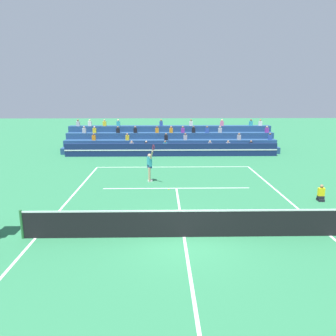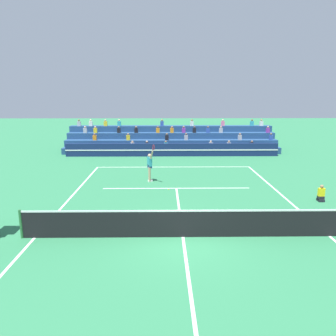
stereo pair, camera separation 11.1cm
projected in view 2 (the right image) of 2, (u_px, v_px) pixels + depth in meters
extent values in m
plane|color=#2D7A4C|center=(183.00, 237.00, 12.18)|extent=(120.00, 120.00, 0.00)
cube|color=white|center=(173.00, 167.00, 23.78)|extent=(11.00, 0.10, 0.01)
cube|color=white|center=(35.00, 238.00, 12.11)|extent=(0.10, 23.80, 0.01)
cube|color=white|center=(329.00, 236.00, 12.25)|extent=(0.10, 23.80, 0.01)
cube|color=white|center=(176.00, 188.00, 18.44)|extent=(8.25, 0.10, 0.01)
cube|color=white|center=(183.00, 237.00, 12.18)|extent=(0.10, 12.85, 0.01)
cylinder|color=#2D6B38|center=(21.00, 224.00, 11.98)|extent=(0.10, 0.10, 1.10)
cube|color=black|center=(183.00, 224.00, 12.07)|extent=(11.90, 0.02, 1.00)
cube|color=white|center=(183.00, 211.00, 11.95)|extent=(11.90, 0.04, 0.06)
cube|color=navy|center=(172.00, 150.00, 27.77)|extent=(18.00, 0.24, 1.10)
cube|color=white|center=(172.00, 150.00, 27.64)|extent=(18.00, 0.02, 0.10)
cube|color=navy|center=(172.00, 150.00, 29.07)|extent=(19.27, 0.95, 0.55)
cube|color=black|center=(147.00, 145.00, 28.77)|extent=(0.32, 0.22, 0.44)
sphere|color=beige|center=(147.00, 142.00, 28.70)|extent=(0.18, 0.18, 0.18)
cube|color=black|center=(252.00, 145.00, 28.89)|extent=(0.32, 0.22, 0.44)
sphere|color=#9E7051|center=(252.00, 142.00, 28.82)|extent=(0.18, 0.18, 0.18)
cube|color=#B2B2B7|center=(211.00, 145.00, 28.84)|extent=(0.32, 0.22, 0.44)
sphere|color=beige|center=(211.00, 142.00, 28.77)|extent=(0.18, 0.18, 0.18)
cube|color=silver|center=(133.00, 145.00, 28.75)|extent=(0.32, 0.22, 0.44)
sphere|color=tan|center=(132.00, 142.00, 28.68)|extent=(0.18, 0.18, 0.18)
cube|color=teal|center=(166.00, 145.00, 28.79)|extent=(0.32, 0.22, 0.44)
sphere|color=#9E7051|center=(166.00, 142.00, 28.72)|extent=(0.18, 0.18, 0.18)
cube|color=#B2B2B7|center=(229.00, 145.00, 28.86)|extent=(0.32, 0.22, 0.44)
sphere|color=tan|center=(229.00, 142.00, 28.79)|extent=(0.18, 0.18, 0.18)
cube|color=navy|center=(171.00, 146.00, 29.94)|extent=(19.27, 0.95, 1.10)
cube|color=orange|center=(95.00, 138.00, 29.51)|extent=(0.32, 0.22, 0.44)
sphere|color=brown|center=(95.00, 134.00, 29.44)|extent=(0.18, 0.18, 0.18)
cube|color=#2D4CA5|center=(271.00, 137.00, 29.72)|extent=(0.32, 0.22, 0.44)
sphere|color=brown|center=(271.00, 134.00, 29.65)|extent=(0.18, 0.18, 0.18)
cube|color=black|center=(167.00, 138.00, 29.60)|extent=(0.32, 0.22, 0.44)
sphere|color=brown|center=(167.00, 134.00, 29.52)|extent=(0.18, 0.18, 0.18)
cube|color=#B2B2B7|center=(240.00, 138.00, 29.68)|extent=(0.32, 0.22, 0.44)
sphere|color=#9E7051|center=(240.00, 134.00, 29.61)|extent=(0.18, 0.18, 0.18)
cube|color=#B2B2B7|center=(186.00, 138.00, 29.62)|extent=(0.32, 0.22, 0.44)
sphere|color=brown|center=(186.00, 134.00, 29.55)|extent=(0.18, 0.18, 0.18)
cube|color=yellow|center=(128.00, 138.00, 29.55)|extent=(0.32, 0.22, 0.44)
sphere|color=#9E7051|center=(128.00, 134.00, 29.48)|extent=(0.18, 0.18, 0.18)
cube|color=navy|center=(171.00, 141.00, 30.80)|extent=(19.27, 0.95, 1.65)
cube|color=black|center=(119.00, 130.00, 30.34)|extent=(0.32, 0.22, 0.44)
sphere|color=brown|center=(119.00, 127.00, 30.27)|extent=(0.18, 0.18, 0.18)
cube|color=black|center=(194.00, 130.00, 30.43)|extent=(0.32, 0.22, 0.44)
sphere|color=brown|center=(194.00, 127.00, 30.36)|extent=(0.18, 0.18, 0.18)
cube|color=black|center=(136.00, 130.00, 30.36)|extent=(0.32, 0.22, 0.44)
sphere|color=#9E7051|center=(136.00, 127.00, 30.29)|extent=(0.18, 0.18, 0.18)
cube|color=purple|center=(268.00, 130.00, 30.52)|extent=(0.32, 0.22, 0.44)
sphere|color=tan|center=(268.00, 127.00, 30.45)|extent=(0.18, 0.18, 0.18)
cube|color=#2D4CA5|center=(208.00, 130.00, 30.45)|extent=(0.32, 0.22, 0.44)
sphere|color=brown|center=(208.00, 127.00, 30.38)|extent=(0.18, 0.18, 0.18)
cube|color=orange|center=(158.00, 130.00, 30.39)|extent=(0.32, 0.22, 0.44)
sphere|color=brown|center=(158.00, 127.00, 30.32)|extent=(0.18, 0.18, 0.18)
cube|color=orange|center=(172.00, 130.00, 30.41)|extent=(0.32, 0.22, 0.44)
sphere|color=#9E7051|center=(172.00, 127.00, 30.33)|extent=(0.18, 0.18, 0.18)
cube|color=#B2B2B7|center=(85.00, 131.00, 30.30)|extent=(0.32, 0.22, 0.44)
sphere|color=tan|center=(85.00, 127.00, 30.23)|extent=(0.18, 0.18, 0.18)
cube|color=purple|center=(184.00, 130.00, 30.42)|extent=(0.32, 0.22, 0.44)
sphere|color=#9E7051|center=(184.00, 127.00, 30.35)|extent=(0.18, 0.18, 0.18)
cube|color=#B2B2B7|center=(221.00, 130.00, 30.46)|extent=(0.32, 0.22, 0.44)
sphere|color=tan|center=(221.00, 127.00, 30.39)|extent=(0.18, 0.18, 0.18)
cube|color=yellow|center=(95.00, 131.00, 30.31)|extent=(0.32, 0.22, 0.44)
sphere|color=tan|center=(95.00, 127.00, 30.24)|extent=(0.18, 0.18, 0.18)
cube|color=navy|center=(171.00, 137.00, 31.67)|extent=(19.27, 0.95, 2.20)
cube|color=teal|center=(119.00, 124.00, 31.14)|extent=(0.32, 0.22, 0.44)
sphere|color=beige|center=(119.00, 120.00, 31.07)|extent=(0.18, 0.18, 0.18)
cube|color=silver|center=(192.00, 124.00, 31.23)|extent=(0.32, 0.22, 0.44)
sphere|color=brown|center=(192.00, 120.00, 31.16)|extent=(0.18, 0.18, 0.18)
cube|color=pink|center=(223.00, 123.00, 31.27)|extent=(0.32, 0.22, 0.44)
sphere|color=beige|center=(223.00, 120.00, 31.20)|extent=(0.18, 0.18, 0.18)
cube|color=teal|center=(252.00, 123.00, 31.31)|extent=(0.32, 0.22, 0.44)
sphere|color=brown|center=(252.00, 120.00, 31.24)|extent=(0.18, 0.18, 0.18)
cube|color=silver|center=(261.00, 123.00, 31.32)|extent=(0.32, 0.22, 0.44)
sphere|color=#9E7051|center=(262.00, 120.00, 31.25)|extent=(0.18, 0.18, 0.18)
cube|color=#B2B2B7|center=(79.00, 124.00, 31.09)|extent=(0.32, 0.22, 0.44)
sphere|color=brown|center=(79.00, 120.00, 31.02)|extent=(0.18, 0.18, 0.18)
cube|color=yellow|center=(106.00, 124.00, 31.13)|extent=(0.32, 0.22, 0.44)
sphere|color=tan|center=(105.00, 120.00, 31.06)|extent=(0.18, 0.18, 0.18)
cube|color=silver|center=(91.00, 124.00, 31.11)|extent=(0.32, 0.22, 0.44)
sphere|color=beige|center=(91.00, 120.00, 31.04)|extent=(0.18, 0.18, 0.18)
cube|color=#2D4CA5|center=(162.00, 124.00, 31.20)|extent=(0.32, 0.22, 0.44)
sphere|color=#9E7051|center=(162.00, 120.00, 31.13)|extent=(0.18, 0.18, 0.18)
cube|color=black|center=(320.00, 200.00, 16.22)|extent=(0.28, 0.36, 0.12)
cube|color=black|center=(321.00, 198.00, 16.19)|extent=(0.28, 0.24, 0.18)
cube|color=yellow|center=(321.00, 192.00, 16.13)|extent=(0.30, 0.18, 0.40)
sphere|color=#9E7051|center=(322.00, 186.00, 16.06)|extent=(0.17, 0.17, 0.17)
cylinder|color=tan|center=(150.00, 174.00, 19.89)|extent=(0.14, 0.14, 0.90)
cylinder|color=tan|center=(150.00, 175.00, 19.66)|extent=(0.14, 0.14, 0.90)
cube|color=navy|center=(150.00, 166.00, 19.68)|extent=(0.30, 0.37, 0.20)
cube|color=teal|center=(150.00, 161.00, 19.62)|extent=(0.32, 0.41, 0.56)
sphere|color=tan|center=(150.00, 156.00, 19.54)|extent=(0.22, 0.22, 0.22)
cube|color=white|center=(150.00, 180.00, 19.99)|extent=(0.29, 0.21, 0.09)
cube|color=white|center=(150.00, 181.00, 19.77)|extent=(0.29, 0.21, 0.09)
cylinder|color=tan|center=(148.00, 162.00, 19.85)|extent=(0.09, 0.09, 0.56)
cylinder|color=tan|center=(152.00, 155.00, 19.17)|extent=(0.23, 0.41, 0.55)
cylinder|color=black|center=(153.00, 150.00, 18.89)|extent=(0.08, 0.15, 0.20)
torus|color=#B21E1E|center=(153.00, 147.00, 18.77)|extent=(0.18, 0.41, 0.43)
sphere|color=#C6DB33|center=(169.00, 189.00, 18.13)|extent=(0.07, 0.07, 0.07)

